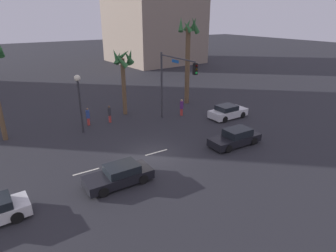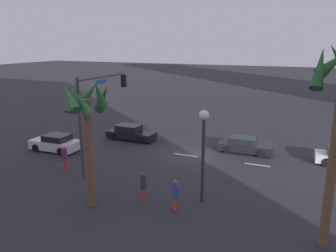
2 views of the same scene
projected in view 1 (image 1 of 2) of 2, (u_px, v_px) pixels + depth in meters
ground_plane at (151, 154)px, 22.49m from camera, size 220.00×220.00×0.00m
lane_stripe_2 at (86, 172)px, 19.91m from camera, size 1.86×0.14×0.01m
lane_stripe_3 at (157, 152)px, 22.72m from camera, size 1.99×0.14×0.01m
car_1 at (119, 175)px, 18.35m from camera, size 4.34×1.91×1.27m
car_2 at (235, 138)px, 23.88m from camera, size 4.57×1.89×1.37m
car_3 at (228, 112)px, 30.17m from camera, size 4.16×2.03×1.39m
traffic_signal at (172, 77)px, 27.43m from camera, size 0.32×5.96×6.75m
streetlamp at (79, 92)px, 25.27m from camera, size 0.56×0.56×5.34m
pedestrian_0 at (182, 107)px, 30.79m from camera, size 0.54×0.54×1.80m
pedestrian_1 at (110, 114)px, 28.81m from camera, size 0.41×0.41×1.73m
pedestrian_2 at (88, 116)px, 28.02m from camera, size 0.50×0.50×1.77m
palm_tree_1 at (188, 47)px, 33.11m from camera, size 2.32×2.49×10.07m
palm_tree_2 at (123, 66)px, 29.68m from camera, size 2.65×2.86×7.06m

